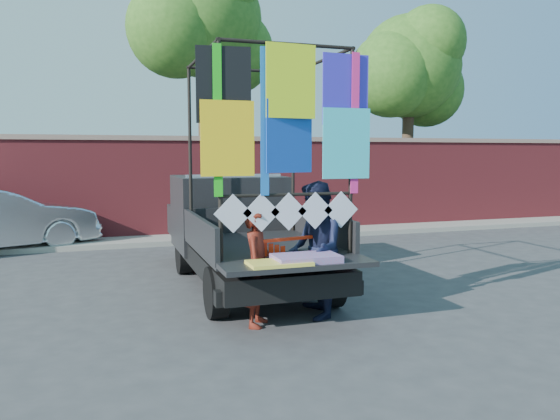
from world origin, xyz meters
name	(u,v)px	position (x,y,z in m)	size (l,w,h in m)	color
ground	(247,312)	(0.00, 0.00, 0.00)	(90.00, 90.00, 0.00)	#38383A
brick_wall	(176,186)	(0.00, 7.00, 1.33)	(30.00, 0.45, 2.61)	maroon
curb	(181,239)	(0.00, 6.30, 0.06)	(30.00, 1.20, 0.12)	gray
tree_mid	(205,24)	(1.02, 8.12, 5.70)	(4.20, 3.30, 7.73)	#38281C
tree_right	(411,70)	(7.52, 8.12, 4.75)	(4.20, 3.30, 6.62)	#38281C
pickup_truck	(236,228)	(0.37, 2.07, 0.89)	(2.23, 5.59, 3.52)	black
woman	(257,267)	(-0.02, -0.60, 0.75)	(0.55, 0.36, 1.51)	maroon
man	(315,250)	(0.80, -0.50, 0.91)	(0.88, 0.69, 1.81)	#151A35
streamer_bundle	(279,254)	(0.29, -0.56, 0.89)	(0.94, 0.25, 0.65)	red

